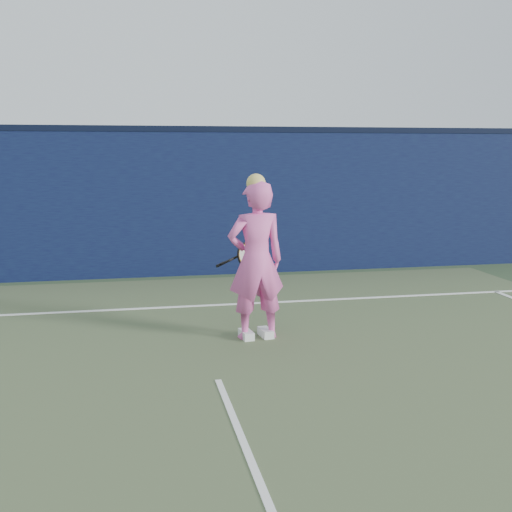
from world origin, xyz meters
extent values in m
plane|color=#37492D|center=(0.00, 0.00, 0.00)|extent=(80.00, 80.00, 0.00)
cube|color=black|center=(0.00, 6.50, 1.25)|extent=(24.00, 0.40, 2.50)
cube|color=black|center=(0.00, 6.50, 2.55)|extent=(24.00, 0.42, 0.10)
imported|color=#EA5BAF|center=(0.64, 2.33, 0.92)|extent=(0.72, 0.52, 1.85)
sphere|color=#DDC563|center=(0.64, 2.33, 1.82)|extent=(0.22, 0.22, 0.22)
cube|color=white|center=(0.76, 2.35, 0.05)|extent=(0.15, 0.29, 0.10)
cube|color=white|center=(0.52, 2.32, 0.05)|extent=(0.15, 0.29, 0.10)
torus|color=black|center=(0.60, 2.82, 0.93)|extent=(0.26, 0.23, 0.30)
torus|color=#CA9113|center=(0.60, 2.82, 0.93)|extent=(0.21, 0.18, 0.24)
cylinder|color=beige|center=(0.60, 2.82, 0.93)|extent=(0.20, 0.18, 0.24)
cylinder|color=black|center=(0.39, 2.74, 0.87)|extent=(0.25, 0.16, 0.10)
cylinder|color=black|center=(0.28, 2.70, 0.83)|extent=(0.12, 0.09, 0.06)
cube|color=white|center=(0.00, 4.00, 0.01)|extent=(11.00, 0.08, 0.01)
camera|label=1|loc=(-0.81, -4.82, 2.18)|focal=45.00mm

